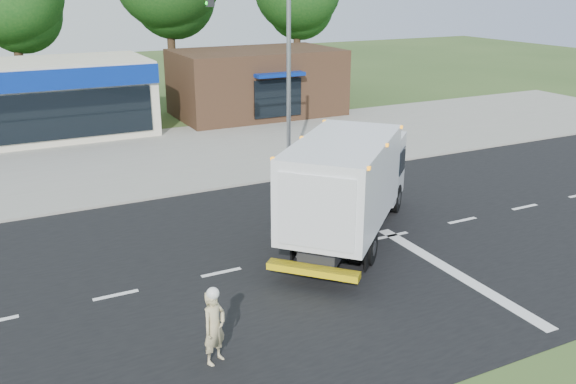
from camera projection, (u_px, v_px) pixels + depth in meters
name	position (u px, v px, depth m)	size (l,w,h in m)	color
ground	(312.00, 253.00, 18.81)	(120.00, 120.00, 0.00)	#385123
road_asphalt	(312.00, 253.00, 18.81)	(60.00, 14.00, 0.02)	black
sidewalk	(219.00, 179.00, 25.71)	(60.00, 2.40, 0.12)	gray
parking_apron	(178.00, 148.00, 30.63)	(60.00, 9.00, 0.02)	gray
lane_markings	(374.00, 261.00, 18.23)	(55.20, 7.00, 0.01)	silver
ems_box_truck	(349.00, 179.00, 19.24)	(7.40, 7.24, 3.51)	black
emergency_worker	(214.00, 326.00, 13.15)	(0.75, 0.66, 1.82)	#C8B585
brown_storefront	(257.00, 82.00, 38.00)	(10.00, 6.70, 4.00)	#382316
traffic_signal_pole	(274.00, 61.00, 24.62)	(3.51, 0.25, 8.00)	gray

